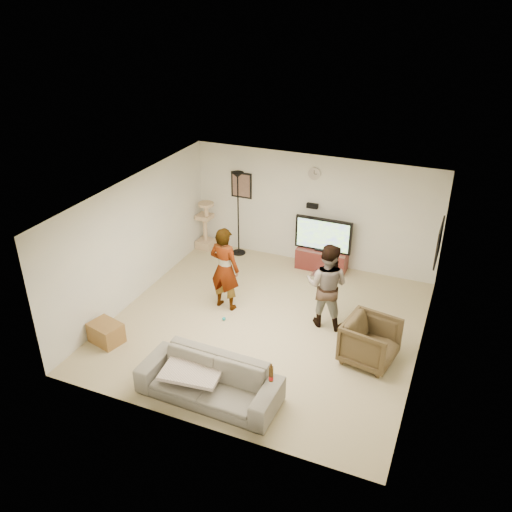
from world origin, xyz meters
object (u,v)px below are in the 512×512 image
at_px(person_left, 225,269).
at_px(sofa, 209,380).
at_px(tv_stand, 322,259).
at_px(person_right, 327,286).
at_px(tv, 323,235).
at_px(armchair, 370,341).
at_px(floor_lamp, 238,214).
at_px(side_table, 106,333).
at_px(cat_tree, 205,225).
at_px(beer_bottle, 271,374).

relative_size(person_left, sofa, 0.77).
bearing_deg(tv_stand, person_left, -119.96).
relative_size(tv_stand, person_right, 0.68).
xyz_separation_m(tv, armchair, (1.67, -2.82, -0.44)).
relative_size(floor_lamp, armchair, 2.33).
bearing_deg(side_table, tv_stand, 56.29).
distance_m(tv, armchair, 3.31).
relative_size(tv, cat_tree, 1.05).
bearing_deg(person_left, tv, -113.22).
bearing_deg(tv, tv_stand, 0.00).
relative_size(floor_lamp, sofa, 0.90).
xyz_separation_m(floor_lamp, person_left, (0.72, -2.21, -0.15)).
height_order(tv_stand, person_right, person_right).
xyz_separation_m(person_right, armchair, (0.99, -0.78, -0.43)).
xyz_separation_m(floor_lamp, beer_bottle, (2.62, -4.63, -0.23)).
height_order(person_left, beer_bottle, person_left).
bearing_deg(person_right, person_left, 6.61).
xyz_separation_m(cat_tree, person_right, (3.53, -1.99, 0.23)).
xyz_separation_m(person_left, beer_bottle, (1.90, -2.42, -0.08)).
bearing_deg(tv, sofa, -94.89).
distance_m(person_left, armchair, 3.05).
bearing_deg(floor_lamp, sofa, -70.81).
xyz_separation_m(floor_lamp, armchair, (3.68, -2.80, -0.60)).
xyz_separation_m(tv, floor_lamp, (-2.01, -0.02, 0.16)).
bearing_deg(beer_bottle, cat_tree, 127.07).
relative_size(person_right, sofa, 0.75).
bearing_deg(cat_tree, side_table, -88.16).
distance_m(cat_tree, side_table, 4.06).
distance_m(tv_stand, sofa, 4.67).
xyz_separation_m(tv_stand, armchair, (1.67, -2.82, 0.16)).
bearing_deg(side_table, floor_lamp, 79.96).
bearing_deg(armchair, cat_tree, 68.90).
height_order(beer_bottle, side_table, beer_bottle).
xyz_separation_m(sofa, armchair, (2.06, 1.83, 0.07)).
bearing_deg(sofa, person_right, 69.28).
xyz_separation_m(sofa, side_table, (-2.33, 0.56, -0.13)).
distance_m(tv, person_left, 2.58).
height_order(tv, person_left, person_left).
distance_m(cat_tree, person_left, 2.70).
bearing_deg(tv_stand, beer_bottle, -82.54).
bearing_deg(tv_stand, armchair, -59.42).
relative_size(person_left, armchair, 1.99).
bearing_deg(armchair, tv, 40.87).
relative_size(tv_stand, floor_lamp, 0.56).
xyz_separation_m(tv_stand, floor_lamp, (-2.01, -0.02, 0.76)).
height_order(person_left, armchair, person_left).
xyz_separation_m(person_left, side_table, (-1.44, -1.86, -0.66)).
xyz_separation_m(tv, beer_bottle, (0.61, -4.65, -0.07)).
height_order(tv, person_right, person_right).
bearing_deg(person_right, tv, -70.73).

